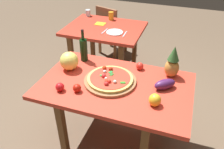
{
  "coord_description": "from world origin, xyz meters",
  "views": [
    {
      "loc": [
        0.53,
        -1.58,
        1.98
      ],
      "look_at": [
        -0.05,
        0.06,
        0.81
      ],
      "focal_mm": 36.93,
      "sensor_mm": 36.0,
      "label": 1
    }
  ],
  "objects_px": {
    "drinking_glass_water": "(88,13)",
    "napkin_folded": "(100,24)",
    "bell_pepper": "(155,100)",
    "dinner_plate": "(115,32)",
    "pineapple_left": "(172,63)",
    "fork_utensil": "(105,31)",
    "knife_utensil": "(125,34)",
    "wine_bottle": "(84,49)",
    "eggplant": "(165,84)",
    "tomato_at_corner": "(140,66)",
    "background_table": "(105,35)",
    "pizza_board": "(110,81)",
    "dining_chair": "(110,28)",
    "melon": "(69,61)",
    "pizza": "(110,78)",
    "tomato_beside_pepper": "(60,87)",
    "tomato_near_board": "(77,88)",
    "drinking_glass_juice": "(111,16)",
    "display_table": "(115,92)"
  },
  "relations": [
    {
      "from": "bell_pepper",
      "to": "dinner_plate",
      "type": "relative_size",
      "value": 0.49
    },
    {
      "from": "bell_pepper",
      "to": "napkin_folded",
      "type": "relative_size",
      "value": 0.77
    },
    {
      "from": "fork_utensil",
      "to": "napkin_folded",
      "type": "relative_size",
      "value": 1.29
    },
    {
      "from": "tomato_at_corner",
      "to": "drinking_glass_water",
      "type": "xyz_separation_m",
      "value": [
        -1.11,
        1.23,
        0.01
      ]
    },
    {
      "from": "drinking_glass_water",
      "to": "napkin_folded",
      "type": "distance_m",
      "value": 0.39
    },
    {
      "from": "tomato_at_corner",
      "to": "fork_utensil",
      "type": "distance_m",
      "value": 1.0
    },
    {
      "from": "tomato_near_board",
      "to": "drinking_glass_juice",
      "type": "height_order",
      "value": "drinking_glass_juice"
    },
    {
      "from": "pineapple_left",
      "to": "bell_pepper",
      "type": "bearing_deg",
      "value": -98.28
    },
    {
      "from": "pizza_board",
      "to": "display_table",
      "type": "bearing_deg",
      "value": -15.28
    },
    {
      "from": "display_table",
      "to": "drinking_glass_juice",
      "type": "distance_m",
      "value": 1.62
    },
    {
      "from": "pizza",
      "to": "napkin_folded",
      "type": "distance_m",
      "value": 1.42
    },
    {
      "from": "knife_utensil",
      "to": "napkin_folded",
      "type": "xyz_separation_m",
      "value": [
        -0.43,
        0.23,
        -0.0
      ]
    },
    {
      "from": "background_table",
      "to": "tomato_beside_pepper",
      "type": "distance_m",
      "value": 1.47
    },
    {
      "from": "background_table",
      "to": "bell_pepper",
      "type": "bearing_deg",
      "value": -55.25
    },
    {
      "from": "dining_chair",
      "to": "tomato_near_board",
      "type": "height_order",
      "value": "dining_chair"
    },
    {
      "from": "melon",
      "to": "tomato_at_corner",
      "type": "relative_size",
      "value": 2.45
    },
    {
      "from": "dining_chair",
      "to": "pineapple_left",
      "type": "bearing_deg",
      "value": 144.4
    },
    {
      "from": "fork_utensil",
      "to": "eggplant",
      "type": "bearing_deg",
      "value": -41.7
    },
    {
      "from": "display_table",
      "to": "dining_chair",
      "type": "distance_m",
      "value": 1.98
    },
    {
      "from": "melon",
      "to": "eggplant",
      "type": "height_order",
      "value": "melon"
    },
    {
      "from": "background_table",
      "to": "pizza_board",
      "type": "distance_m",
      "value": 1.3
    },
    {
      "from": "pineapple_left",
      "to": "dinner_plate",
      "type": "height_order",
      "value": "pineapple_left"
    },
    {
      "from": "display_table",
      "to": "eggplant",
      "type": "bearing_deg",
      "value": 10.79
    },
    {
      "from": "tomato_near_board",
      "to": "drinking_glass_water",
      "type": "distance_m",
      "value": 1.89
    },
    {
      "from": "display_table",
      "to": "napkin_folded",
      "type": "bearing_deg",
      "value": 117.12
    },
    {
      "from": "background_table",
      "to": "pizza_board",
      "type": "xyz_separation_m",
      "value": [
        0.51,
        -1.19,
        0.12
      ]
    },
    {
      "from": "display_table",
      "to": "dining_chair",
      "type": "xyz_separation_m",
      "value": [
        -0.71,
        1.84,
        -0.19
      ]
    },
    {
      "from": "tomato_at_corner",
      "to": "dinner_plate",
      "type": "distance_m",
      "value": 0.91
    },
    {
      "from": "knife_utensil",
      "to": "drinking_glass_water",
      "type": "bearing_deg",
      "value": 145.59
    },
    {
      "from": "pineapple_left",
      "to": "drinking_glass_juice",
      "type": "bearing_deg",
      "value": 130.25
    },
    {
      "from": "tomato_beside_pepper",
      "to": "bell_pepper",
      "type": "bearing_deg",
      "value": 6.12
    },
    {
      "from": "drinking_glass_water",
      "to": "napkin_folded",
      "type": "relative_size",
      "value": 0.68
    },
    {
      "from": "dinner_plate",
      "to": "knife_utensil",
      "type": "relative_size",
      "value": 1.22
    },
    {
      "from": "background_table",
      "to": "pineapple_left",
      "type": "xyz_separation_m",
      "value": [
        1.01,
        -0.91,
        0.25
      ]
    },
    {
      "from": "pineapple_left",
      "to": "bell_pepper",
      "type": "xyz_separation_m",
      "value": [
        -0.07,
        -0.46,
        -0.09
      ]
    },
    {
      "from": "dining_chair",
      "to": "pizza_board",
      "type": "height_order",
      "value": "dining_chair"
    },
    {
      "from": "dining_chair",
      "to": "bell_pepper",
      "type": "xyz_separation_m",
      "value": [
        1.09,
        -2.0,
        0.33
      ]
    },
    {
      "from": "pineapple_left",
      "to": "tomato_near_board",
      "type": "bearing_deg",
      "value": -144.91
    },
    {
      "from": "pizza",
      "to": "eggplant",
      "type": "relative_size",
      "value": 2.08
    },
    {
      "from": "pineapple_left",
      "to": "melon",
      "type": "relative_size",
      "value": 1.72
    },
    {
      "from": "pizza",
      "to": "drinking_glass_water",
      "type": "relative_size",
      "value": 4.36
    },
    {
      "from": "dinner_plate",
      "to": "drinking_glass_water",
      "type": "bearing_deg",
      "value": 141.24
    },
    {
      "from": "wine_bottle",
      "to": "eggplant",
      "type": "bearing_deg",
      "value": -14.02
    },
    {
      "from": "background_table",
      "to": "pizza",
      "type": "bearing_deg",
      "value": -66.88
    },
    {
      "from": "melon",
      "to": "drinking_glass_water",
      "type": "bearing_deg",
      "value": 107.65
    },
    {
      "from": "melon",
      "to": "dinner_plate",
      "type": "xyz_separation_m",
      "value": [
        0.13,
        0.97,
        -0.08
      ]
    },
    {
      "from": "wine_bottle",
      "to": "tomato_at_corner",
      "type": "relative_size",
      "value": 4.62
    },
    {
      "from": "dining_chair",
      "to": "bell_pepper",
      "type": "bearing_deg",
      "value": 136.11
    },
    {
      "from": "pineapple_left",
      "to": "napkin_folded",
      "type": "xyz_separation_m",
      "value": [
        -1.11,
        1.0,
        -0.14
      ]
    },
    {
      "from": "display_table",
      "to": "knife_utensil",
      "type": "distance_m",
      "value": 1.09
    }
  ]
}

